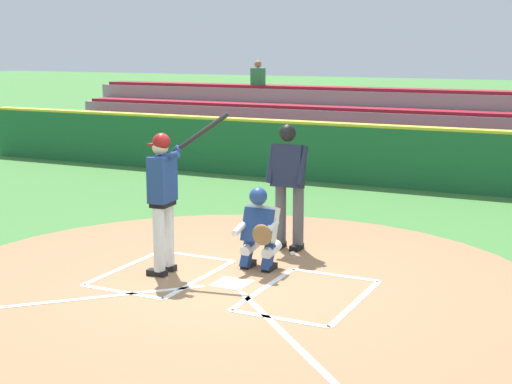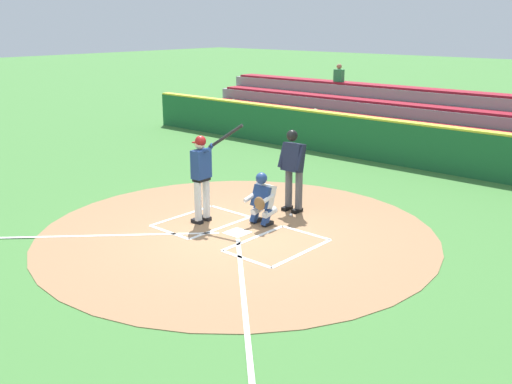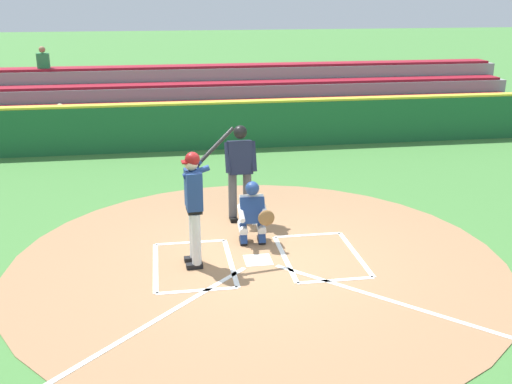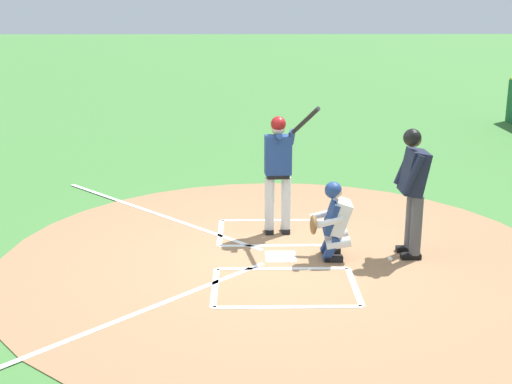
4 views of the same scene
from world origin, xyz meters
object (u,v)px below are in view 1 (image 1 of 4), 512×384
at_px(plate_umpire, 289,178).
at_px(catcher, 260,227).
at_px(batter, 164,192).
at_px(baseball, 293,254).

bearing_deg(plate_umpire, catcher, 93.54).
height_order(batter, catcher, batter).
bearing_deg(catcher, baseball, -99.91).
xyz_separation_m(batter, baseball, (-1.17, -1.53, -1.06)).
bearing_deg(baseball, plate_umpire, -56.31).
bearing_deg(batter, plate_umpire, -117.68).
bearing_deg(batter, baseball, -127.56).
relative_size(batter, plate_umpire, 1.14).
relative_size(batter, baseball, 28.76).
distance_m(batter, plate_umpire, 2.08).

